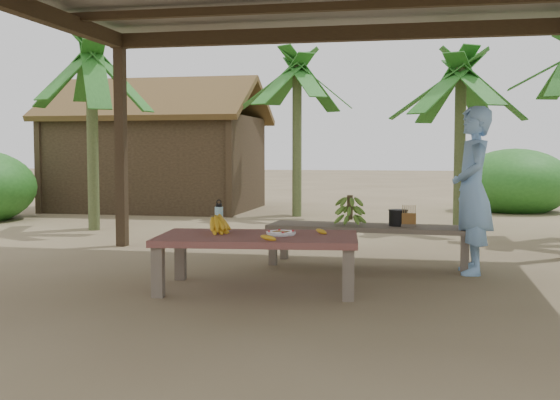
% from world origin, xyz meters
% --- Properties ---
extents(ground, '(80.00, 80.00, 0.00)m').
position_xyz_m(ground, '(0.00, 0.00, 0.00)').
color(ground, brown).
rests_on(ground, ground).
extents(work_table, '(1.90, 1.20, 0.50)m').
position_xyz_m(work_table, '(-0.34, -0.21, 0.43)').
color(work_table, brown).
rests_on(work_table, ground).
extents(bench, '(2.24, 0.77, 0.45)m').
position_xyz_m(bench, '(0.55, 1.32, 0.39)').
color(bench, brown).
rests_on(bench, ground).
extents(ripe_banana_bunch, '(0.35, 0.32, 0.18)m').
position_xyz_m(ripe_banana_bunch, '(-0.78, -0.15, 0.59)').
color(ripe_banana_bunch, yellow).
rests_on(ripe_banana_bunch, work_table).
extents(plate, '(0.27, 0.27, 0.04)m').
position_xyz_m(plate, '(-0.13, -0.16, 0.52)').
color(plate, white).
rests_on(plate, work_table).
extents(loose_banana_front, '(0.17, 0.08, 0.04)m').
position_xyz_m(loose_banana_front, '(-0.16, -0.55, 0.52)').
color(loose_banana_front, yellow).
rests_on(loose_banana_front, work_table).
extents(loose_banana_side, '(0.15, 0.13, 0.04)m').
position_xyz_m(loose_banana_side, '(0.22, 0.01, 0.52)').
color(loose_banana_side, yellow).
rests_on(loose_banana_side, work_table).
extents(water_flask, '(0.08, 0.08, 0.30)m').
position_xyz_m(water_flask, '(-0.79, 0.07, 0.63)').
color(water_flask, '#45B4D8').
rests_on(water_flask, work_table).
extents(green_banana_stalk, '(0.32, 0.32, 0.34)m').
position_xyz_m(green_banana_stalk, '(0.34, 1.34, 0.62)').
color(green_banana_stalk, '#598C2D').
rests_on(green_banana_stalk, bench).
extents(cooking_pot, '(0.20, 0.20, 0.17)m').
position_xyz_m(cooking_pot, '(0.87, 1.33, 0.54)').
color(cooking_pot, black).
rests_on(cooking_pot, bench).
extents(skewer_rack, '(0.19, 0.09, 0.24)m').
position_xyz_m(skewer_rack, '(0.99, 1.24, 0.57)').
color(skewer_rack, '#A57F47').
rests_on(skewer_rack, bench).
extents(woman, '(0.48, 0.67, 1.73)m').
position_xyz_m(woman, '(1.63, 1.06, 0.86)').
color(woman, '#7AABE7').
rests_on(woman, ground).
extents(hut, '(4.40, 3.43, 2.85)m').
position_xyz_m(hut, '(-4.50, 8.00, 1.10)').
color(hut, black).
rests_on(hut, ground).
extents(banana_plant_n, '(1.80, 1.80, 2.79)m').
position_xyz_m(banana_plant_n, '(1.69, 5.31, 2.31)').
color(banana_plant_n, '#596638').
rests_on(banana_plant_n, ground).
extents(banana_plant_nw, '(1.80, 1.80, 3.11)m').
position_xyz_m(banana_plant_nw, '(-1.28, 6.97, 2.62)').
color(banana_plant_nw, '#596638').
rests_on(banana_plant_nw, ground).
extents(banana_plant_w, '(1.80, 1.80, 2.99)m').
position_xyz_m(banana_plant_w, '(-4.04, 3.97, 2.51)').
color(banana_plant_w, '#596638').
rests_on(banana_plant_w, ground).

